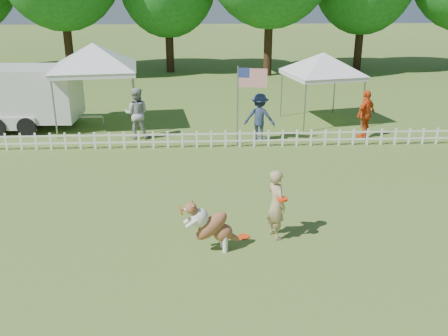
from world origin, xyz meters
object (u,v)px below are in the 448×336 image
(dog, at_px, (212,226))
(canopy_tent_left, at_px, (96,87))
(handler, at_px, (276,204))
(flag_pole, at_px, (238,106))
(canopy_tent_right, at_px, (321,89))
(cargo_trailer, at_px, (20,97))
(spectator_b, at_px, (260,117))
(spectator_c, at_px, (366,114))
(frisbee_on_turf, at_px, (244,237))
(spectator_a, at_px, (137,113))

(dog, relative_size, canopy_tent_left, 0.38)
(handler, relative_size, dog, 1.34)
(canopy_tent_left, height_order, flag_pole, canopy_tent_left)
(handler, bearing_deg, dog, 91.11)
(canopy_tent_right, height_order, flag_pole, flag_pole)
(handler, bearing_deg, canopy_tent_right, -39.18)
(cargo_trailer, distance_m, spectator_b, 9.35)
(flag_pole, relative_size, spectator_c, 1.56)
(frisbee_on_turf, distance_m, cargo_trailer, 12.34)
(spectator_b, bearing_deg, flag_pole, 41.81)
(handler, xyz_separation_m, cargo_trailer, (-8.65, 9.37, 0.41))
(dog, bearing_deg, frisbee_on_turf, 25.51)
(canopy_tent_right, xyz_separation_m, cargo_trailer, (-11.85, -0.31, -0.16))
(flag_pole, relative_size, spectator_a, 1.48)
(dog, distance_m, flag_pole, 7.54)
(canopy_tent_right, bearing_deg, handler, -120.60)
(cargo_trailer, bearing_deg, spectator_c, -6.92)
(handler, bearing_deg, canopy_tent_left, 10.26)
(canopy_tent_left, bearing_deg, spectator_b, -26.28)
(spectator_a, bearing_deg, spectator_c, -179.25)
(flag_pole, height_order, spectator_b, flag_pole)
(handler, xyz_separation_m, flag_pole, (-0.38, 6.84, 0.58))
(flag_pole, distance_m, spectator_a, 3.75)
(cargo_trailer, height_order, flag_pole, flag_pole)
(spectator_b, bearing_deg, spectator_a, 7.66)
(dog, xyz_separation_m, spectator_c, (5.80, 8.06, 0.28))
(canopy_tent_right, xyz_separation_m, spectator_c, (1.16, -2.20, -0.49))
(spectator_c, bearing_deg, dog, 14.55)
(handler, xyz_separation_m, canopy_tent_left, (-5.69, 9.42, 0.79))
(handler, distance_m, spectator_a, 8.74)
(flag_pole, height_order, spectator_c, flag_pole)
(frisbee_on_turf, bearing_deg, spectator_a, 112.83)
(spectator_b, bearing_deg, frisbee_on_turf, 94.98)
(frisbee_on_turf, height_order, spectator_a, spectator_a)
(frisbee_on_turf, bearing_deg, dog, -141.13)
(canopy_tent_right, height_order, spectator_c, canopy_tent_right)
(canopy_tent_right, height_order, spectator_a, canopy_tent_right)
(canopy_tent_right, bearing_deg, canopy_tent_left, 169.38)
(handler, relative_size, spectator_a, 0.86)
(frisbee_on_turf, relative_size, spectator_a, 0.14)
(canopy_tent_right, xyz_separation_m, flag_pole, (-3.58, -2.84, 0.01))
(spectator_b, height_order, spectator_c, spectator_c)
(handler, bearing_deg, flag_pole, -17.73)
(frisbee_on_turf, xyz_separation_m, spectator_b, (1.16, 7.28, 0.85))
(canopy_tent_right, distance_m, spectator_a, 7.45)
(canopy_tent_left, relative_size, spectator_a, 1.71)
(frisbee_on_turf, relative_size, spectator_c, 0.15)
(dog, relative_size, spectator_a, 0.65)
(spectator_b, bearing_deg, canopy_tent_left, -5.18)
(frisbee_on_turf, xyz_separation_m, cargo_trailer, (-7.94, 9.37, 1.20))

